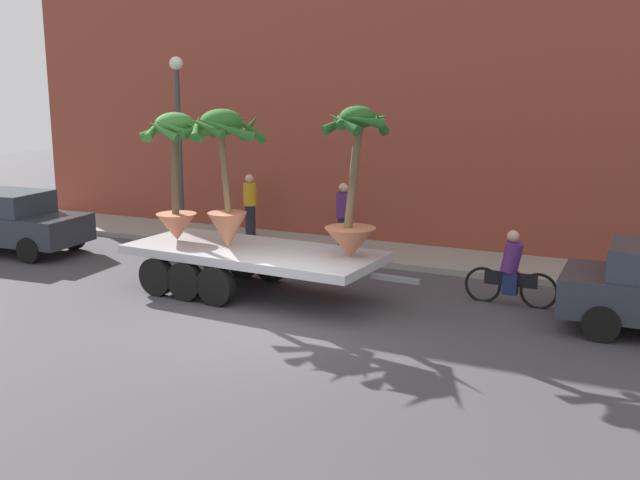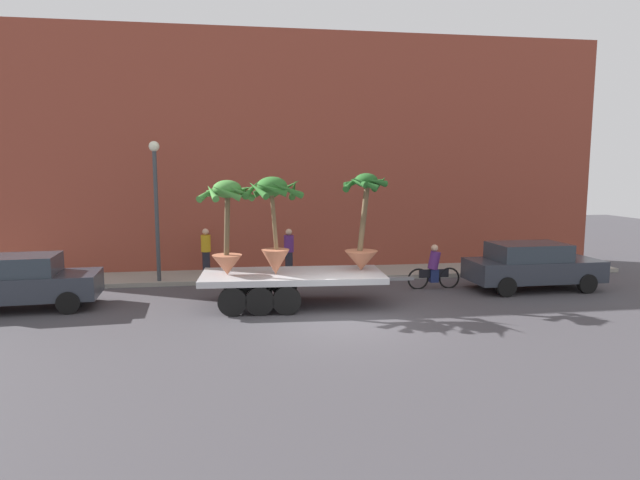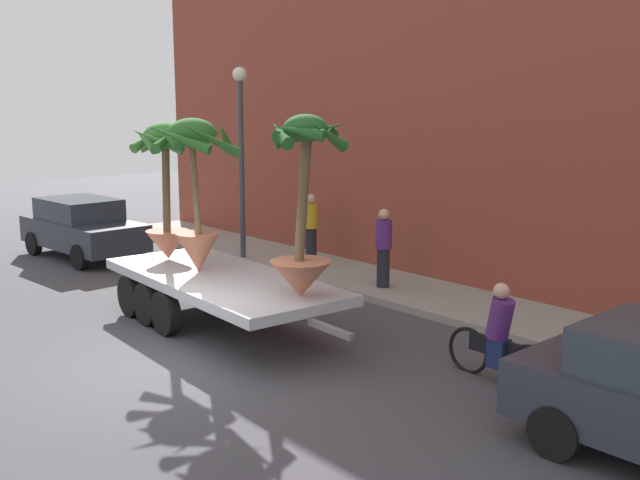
{
  "view_description": "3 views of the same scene",
  "coord_description": "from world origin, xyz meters",
  "px_view_note": "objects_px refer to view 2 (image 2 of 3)",
  "views": [
    {
      "loc": [
        6.55,
        -11.27,
        4.4
      ],
      "look_at": [
        0.34,
        1.71,
        1.31
      ],
      "focal_mm": 42.21,
      "sensor_mm": 36.0,
      "label": 1
    },
    {
      "loc": [
        -2.78,
        -13.85,
        4.01
      ],
      "look_at": [
        -0.27,
        2.61,
        1.83
      ],
      "focal_mm": 30.25,
      "sensor_mm": 36.0,
      "label": 2
    },
    {
      "loc": [
        9.74,
        -5.41,
        4.05
      ],
      "look_at": [
        0.87,
        2.35,
        1.86
      ],
      "focal_mm": 40.9,
      "sensor_mm": 36.0,
      "label": 3
    }
  ],
  "objects_px": {
    "parked_car": "(532,265)",
    "trailing_car": "(23,281)",
    "flatbed_trailer": "(284,281)",
    "potted_palm_front": "(274,218)",
    "cyclist": "(434,269)",
    "street_lamp": "(156,193)",
    "potted_palm_middle": "(227,221)",
    "pedestrian_near_gate": "(289,251)",
    "pedestrian_far_left": "(206,250)",
    "potted_palm_rear": "(363,227)"
  },
  "relations": [
    {
      "from": "flatbed_trailer",
      "to": "cyclist",
      "type": "height_order",
      "value": "cyclist"
    },
    {
      "from": "parked_car",
      "to": "potted_palm_front",
      "type": "bearing_deg",
      "value": -172.87
    },
    {
      "from": "potted_palm_middle",
      "to": "street_lamp",
      "type": "xyz_separation_m",
      "value": [
        -2.47,
        3.53,
        0.69
      ]
    },
    {
      "from": "parked_car",
      "to": "pedestrian_near_gate",
      "type": "relative_size",
      "value": 2.59
    },
    {
      "from": "cyclist",
      "to": "pedestrian_near_gate",
      "type": "xyz_separation_m",
      "value": [
        -4.7,
        2.43,
        0.37
      ]
    },
    {
      "from": "potted_palm_middle",
      "to": "pedestrian_near_gate",
      "type": "distance_m",
      "value": 4.76
    },
    {
      "from": "potted_palm_front",
      "to": "trailing_car",
      "type": "xyz_separation_m",
      "value": [
        -7.18,
        0.85,
        -1.81
      ]
    },
    {
      "from": "cyclist",
      "to": "parked_car",
      "type": "distance_m",
      "value": 3.26
    },
    {
      "from": "parked_car",
      "to": "pedestrian_far_left",
      "type": "height_order",
      "value": "pedestrian_far_left"
    },
    {
      "from": "trailing_car",
      "to": "pedestrian_near_gate",
      "type": "relative_size",
      "value": 2.41
    },
    {
      "from": "trailing_car",
      "to": "street_lamp",
      "type": "relative_size",
      "value": 0.85
    },
    {
      "from": "potted_palm_rear",
      "to": "potted_palm_middle",
      "type": "distance_m",
      "value": 4.04
    },
    {
      "from": "potted_palm_middle",
      "to": "cyclist",
      "type": "xyz_separation_m",
      "value": [
        6.84,
        1.55,
        -1.87
      ]
    },
    {
      "from": "potted_palm_middle",
      "to": "potted_palm_front",
      "type": "bearing_deg",
      "value": -7.44
    },
    {
      "from": "flatbed_trailer",
      "to": "trailing_car",
      "type": "xyz_separation_m",
      "value": [
        -7.46,
        0.67,
        0.07
      ]
    },
    {
      "from": "potted_palm_rear",
      "to": "potted_palm_middle",
      "type": "xyz_separation_m",
      "value": [
        -4.03,
        -0.15,
        0.24
      ]
    },
    {
      "from": "potted_palm_rear",
      "to": "pedestrian_far_left",
      "type": "xyz_separation_m",
      "value": [
        -4.93,
        4.37,
        -1.26
      ]
    },
    {
      "from": "cyclist",
      "to": "street_lamp",
      "type": "height_order",
      "value": "street_lamp"
    },
    {
      "from": "flatbed_trailer",
      "to": "parked_car",
      "type": "xyz_separation_m",
      "value": [
        8.43,
        0.91,
        0.08
      ]
    },
    {
      "from": "potted_palm_rear",
      "to": "cyclist",
      "type": "relative_size",
      "value": 1.59
    },
    {
      "from": "potted_palm_middle",
      "to": "pedestrian_near_gate",
      "type": "height_order",
      "value": "potted_palm_middle"
    },
    {
      "from": "parked_car",
      "to": "pedestrian_far_left",
      "type": "bearing_deg",
      "value": 161.8
    },
    {
      "from": "cyclist",
      "to": "street_lamp",
      "type": "relative_size",
      "value": 0.38
    },
    {
      "from": "potted_palm_front",
      "to": "pedestrian_far_left",
      "type": "height_order",
      "value": "potted_palm_front"
    },
    {
      "from": "flatbed_trailer",
      "to": "cyclist",
      "type": "relative_size",
      "value": 3.48
    },
    {
      "from": "cyclist",
      "to": "trailing_car",
      "type": "distance_m",
      "value": 12.73
    },
    {
      "from": "cyclist",
      "to": "parked_car",
      "type": "bearing_deg",
      "value": -11.22
    },
    {
      "from": "flatbed_trailer",
      "to": "potted_palm_middle",
      "type": "relative_size",
      "value": 2.34
    },
    {
      "from": "street_lamp",
      "to": "trailing_car",
      "type": "bearing_deg",
      "value": -139.93
    },
    {
      "from": "flatbed_trailer",
      "to": "trailing_car",
      "type": "relative_size",
      "value": 1.55
    },
    {
      "from": "pedestrian_far_left",
      "to": "flatbed_trailer",
      "type": "bearing_deg",
      "value": -60.91
    },
    {
      "from": "pedestrian_near_gate",
      "to": "street_lamp",
      "type": "xyz_separation_m",
      "value": [
        -4.61,
        -0.45,
        2.19
      ]
    },
    {
      "from": "trailing_car",
      "to": "flatbed_trailer",
      "type": "bearing_deg",
      "value": -5.14
    },
    {
      "from": "cyclist",
      "to": "potted_palm_rear",
      "type": "bearing_deg",
      "value": -153.4
    },
    {
      "from": "parked_car",
      "to": "trailing_car",
      "type": "distance_m",
      "value": 15.9
    },
    {
      "from": "potted_palm_front",
      "to": "street_lamp",
      "type": "distance_m",
      "value": 5.34
    },
    {
      "from": "pedestrian_near_gate",
      "to": "potted_palm_rear",
      "type": "bearing_deg",
      "value": -63.68
    },
    {
      "from": "potted_palm_rear",
      "to": "trailing_car",
      "type": "xyz_separation_m",
      "value": [
        -9.89,
        0.53,
        -1.47
      ]
    },
    {
      "from": "trailing_car",
      "to": "pedestrian_far_left",
      "type": "xyz_separation_m",
      "value": [
        4.96,
        3.83,
        0.22
      ]
    },
    {
      "from": "pedestrian_near_gate",
      "to": "pedestrian_far_left",
      "type": "height_order",
      "value": "same"
    },
    {
      "from": "potted_palm_front",
      "to": "cyclist",
      "type": "xyz_separation_m",
      "value": [
        5.51,
        1.72,
        -1.97
      ]
    },
    {
      "from": "flatbed_trailer",
      "to": "pedestrian_near_gate",
      "type": "relative_size",
      "value": 3.74
    },
    {
      "from": "cyclist",
      "to": "potted_palm_middle",
      "type": "bearing_deg",
      "value": -167.23
    },
    {
      "from": "parked_car",
      "to": "pedestrian_far_left",
      "type": "xyz_separation_m",
      "value": [
        -10.94,
        3.6,
        0.22
      ]
    },
    {
      "from": "cyclist",
      "to": "parked_car",
      "type": "xyz_separation_m",
      "value": [
        3.2,
        -0.63,
        0.16
      ]
    },
    {
      "from": "flatbed_trailer",
      "to": "cyclist",
      "type": "distance_m",
      "value": 5.46
    },
    {
      "from": "potted_palm_rear",
      "to": "cyclist",
      "type": "bearing_deg",
      "value": 26.6
    },
    {
      "from": "flatbed_trailer",
      "to": "potted_palm_front",
      "type": "relative_size",
      "value": 2.26
    },
    {
      "from": "potted_palm_front",
      "to": "pedestrian_far_left",
      "type": "distance_m",
      "value": 5.43
    },
    {
      "from": "flatbed_trailer",
      "to": "potted_palm_rear",
      "type": "relative_size",
      "value": 2.18
    }
  ]
}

